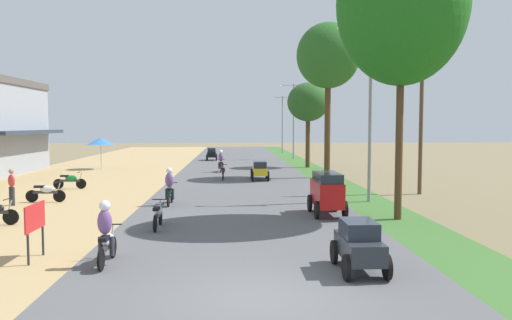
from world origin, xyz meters
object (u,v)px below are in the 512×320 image
at_px(vendor_umbrella, 101,141).
at_px(streetlamp_far, 282,120).
at_px(streetlamp_mid, 294,116).
at_px(car_van_red, 327,191).
at_px(car_sedan_yellow, 260,170).
at_px(car_hatchback_charcoal, 359,244).
at_px(pedestrian_on_shoulder, 12,185).
at_px(motorbike_ahead_second, 158,214).
at_px(parked_motorbike_third, 46,192).
at_px(median_tree_third, 308,103).
at_px(car_hatchback_black, 212,154).
at_px(street_signboard, 35,221).
at_px(parked_motorbike_fourth, 70,180).
at_px(motorbike_ahead_fourth, 223,172).
at_px(utility_pole_near, 421,109).
at_px(median_tree_second, 328,56).
at_px(streetlamp_near, 370,100).
at_px(motorbike_ahead_third, 170,187).
at_px(motorbike_ahead_fifth, 221,162).
at_px(motorbike_foreground_rider, 106,234).
at_px(median_tree_nearest, 402,4).

relative_size(vendor_umbrella, streetlamp_far, 0.35).
height_order(streetlamp_mid, car_van_red, streetlamp_mid).
bearing_deg(car_sedan_yellow, car_hatchback_charcoal, -86.30).
distance_m(pedestrian_on_shoulder, motorbike_ahead_second, 8.90).
height_order(parked_motorbike_third, median_tree_third, median_tree_third).
bearing_deg(streetlamp_mid, vendor_umbrella, -146.34).
xyz_separation_m(median_tree_third, car_hatchback_black, (-8.32, 8.57, -4.69)).
distance_m(street_signboard, motorbike_ahead_second, 4.72).
relative_size(parked_motorbike_fourth, motorbike_ahead_fourth, 1.00).
relative_size(utility_pole_near, car_sedan_yellow, 3.74).
height_order(median_tree_second, median_tree_third, median_tree_second).
bearing_deg(car_van_red, streetlamp_mid, 85.39).
height_order(streetlamp_far, utility_pole_near, utility_pole_near).
bearing_deg(car_hatchback_black, motorbike_ahead_fourth, -85.30).
bearing_deg(parked_motorbike_third, median_tree_third, 50.83).
height_order(median_tree_third, car_sedan_yellow, median_tree_third).
distance_m(car_hatchback_black, motorbike_ahead_fourth, 17.73).
bearing_deg(car_hatchback_black, streetlamp_mid, 11.89).
height_order(streetlamp_near, car_hatchback_black, streetlamp_near).
height_order(pedestrian_on_shoulder, motorbike_ahead_fourth, pedestrian_on_shoulder).
bearing_deg(motorbike_ahead_third, car_sedan_yellow, 65.48).
xyz_separation_m(street_signboard, car_van_red, (8.86, 6.13, -0.08)).
bearing_deg(motorbike_ahead_fifth, car_van_red, -75.89).
height_order(vendor_umbrella, pedestrian_on_shoulder, vendor_umbrella).
distance_m(parked_motorbike_fourth, streetlamp_mid, 28.47).
xyz_separation_m(car_hatchback_black, motorbike_ahead_second, (-0.49, -32.93, -0.17)).
height_order(street_signboard, pedestrian_on_shoulder, pedestrian_on_shoulder).
distance_m(median_tree_third, utility_pole_near, 16.31).
height_order(parked_motorbike_fourth, car_sedan_yellow, car_sedan_yellow).
height_order(vendor_umbrella, car_hatchback_black, vendor_umbrella).
distance_m(parked_motorbike_fourth, car_van_red, 15.43).
relative_size(street_signboard, car_hatchback_black, 0.75).
distance_m(streetlamp_near, streetlamp_mid, 29.01).
bearing_deg(car_van_red, pedestrian_on_shoulder, 167.21).
bearing_deg(car_hatchback_charcoal, vendor_umbrella, 115.17).
bearing_deg(street_signboard, parked_motorbike_fourth, 104.38).
bearing_deg(streetlamp_mid, car_hatchback_charcoal, -94.66).
xyz_separation_m(pedestrian_on_shoulder, motorbike_ahead_fourth, (9.10, 9.98, -0.39)).
height_order(parked_motorbike_fourth, pedestrian_on_shoulder, pedestrian_on_shoulder).
xyz_separation_m(streetlamp_near, motorbike_foreground_rider, (-9.50, -10.17, -3.87)).
relative_size(median_tree_second, motorbike_ahead_fourth, 5.72).
bearing_deg(pedestrian_on_shoulder, streetlamp_near, 1.41).
xyz_separation_m(streetlamp_far, car_sedan_yellow, (-4.57, -31.47, -3.48)).
distance_m(parked_motorbike_third, street_signboard, 10.64).
distance_m(car_hatchback_black, motorbike_foreground_rider, 37.44).
distance_m(parked_motorbike_fourth, street_signboard, 15.40).
distance_m(car_hatchback_black, motorbike_ahead_third, 27.91).
bearing_deg(parked_motorbike_fourth, median_tree_second, 18.88).
distance_m(median_tree_nearest, motorbike_ahead_fourth, 17.23).
bearing_deg(median_tree_second, car_van_red, -100.73).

